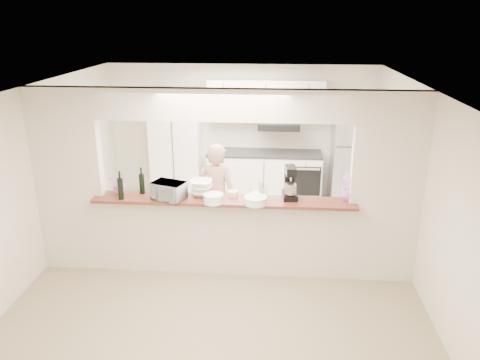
# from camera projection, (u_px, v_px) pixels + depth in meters

# --- Properties ---
(floor) EXTENTS (6.00, 6.00, 0.00)m
(floor) POSITION_uv_depth(u_px,v_px,m) (225.00, 271.00, 6.43)
(floor) COLOR tan
(floor) RESTS_ON ground
(tile_overlay) EXTENTS (5.00, 2.90, 0.01)m
(tile_overlay) POSITION_uv_depth(u_px,v_px,m) (235.00, 224.00, 7.89)
(tile_overlay) COLOR beige
(tile_overlay) RESTS_ON floor
(partition) EXTENTS (5.00, 0.15, 2.50)m
(partition) POSITION_uv_depth(u_px,v_px,m) (224.00, 169.00, 5.94)
(partition) COLOR beige
(partition) RESTS_ON floor
(bar_counter) EXTENTS (3.40, 0.38, 1.09)m
(bar_counter) POSITION_uv_depth(u_px,v_px,m) (224.00, 234.00, 6.24)
(bar_counter) COLOR beige
(bar_counter) RESTS_ON floor
(kitchen_cabinets) EXTENTS (3.15, 0.62, 2.25)m
(kitchen_cabinets) POSITION_uv_depth(u_px,v_px,m) (230.00, 149.00, 8.68)
(kitchen_cabinets) COLOR white
(kitchen_cabinets) RESTS_ON floor
(refrigerator) EXTENTS (0.75, 0.70, 1.70)m
(refrigerator) POSITION_uv_depth(u_px,v_px,m) (352.00, 160.00, 8.49)
(refrigerator) COLOR #A2A1A6
(refrigerator) RESTS_ON floor
(flower_left) EXTENTS (0.29, 0.26, 0.30)m
(flower_left) POSITION_uv_depth(u_px,v_px,m) (120.00, 183.00, 6.17)
(flower_left) COLOR pink
(flower_left) RESTS_ON bar_counter
(wine_bottle_a) EXTENTS (0.07, 0.07, 0.36)m
(wine_bottle_a) POSITION_uv_depth(u_px,v_px,m) (142.00, 183.00, 6.17)
(wine_bottle_a) COLOR black
(wine_bottle_a) RESTS_ON bar_counter
(wine_bottle_b) EXTENTS (0.08, 0.08, 0.38)m
(wine_bottle_b) POSITION_uv_depth(u_px,v_px,m) (121.00, 188.00, 5.98)
(wine_bottle_b) COLOR black
(wine_bottle_b) RESTS_ON bar_counter
(toaster_oven) EXTENTS (0.48, 0.40, 0.23)m
(toaster_oven) POSITION_uv_depth(u_px,v_px,m) (169.00, 191.00, 5.99)
(toaster_oven) COLOR #B6B5BB
(toaster_oven) RESTS_ON bar_counter
(serving_bowls) EXTENTS (0.29, 0.29, 0.21)m
(serving_bowls) POSITION_uv_depth(u_px,v_px,m) (201.00, 188.00, 6.11)
(serving_bowls) COLOR white
(serving_bowls) RESTS_ON bar_counter
(plate_stack_a) EXTENTS (0.26, 0.26, 0.12)m
(plate_stack_a) POSITION_uv_depth(u_px,v_px,m) (213.00, 199.00, 5.88)
(plate_stack_a) COLOR white
(plate_stack_a) RESTS_ON bar_counter
(plate_stack_b) EXTENTS (0.29, 0.29, 0.10)m
(plate_stack_b) POSITION_uv_depth(u_px,v_px,m) (255.00, 200.00, 5.84)
(plate_stack_b) COLOR white
(plate_stack_b) RESTS_ON bar_counter
(red_bowl) EXTENTS (0.15, 0.15, 0.07)m
(red_bowl) POSITION_uv_depth(u_px,v_px,m) (214.00, 193.00, 6.14)
(red_bowl) COLOR maroon
(red_bowl) RESTS_ON bar_counter
(tan_bowl) EXTENTS (0.14, 0.14, 0.06)m
(tan_bowl) POSITION_uv_depth(u_px,v_px,m) (233.00, 193.00, 6.13)
(tan_bowl) COLOR beige
(tan_bowl) RESTS_ON bar_counter
(utensil_caddy) EXTENTS (0.24, 0.15, 0.21)m
(utensil_caddy) POSITION_uv_depth(u_px,v_px,m) (259.00, 191.00, 6.06)
(utensil_caddy) COLOR silver
(utensil_caddy) RESTS_ON bar_counter
(stand_mixer) EXTENTS (0.21, 0.31, 0.43)m
(stand_mixer) POSITION_uv_depth(u_px,v_px,m) (290.00, 184.00, 6.00)
(stand_mixer) COLOR black
(stand_mixer) RESTS_ON bar_counter
(flower_right) EXTENTS (0.25, 0.25, 0.36)m
(flower_right) POSITION_uv_depth(u_px,v_px,m) (349.00, 187.00, 5.94)
(flower_right) COLOR #A362B6
(flower_right) RESTS_ON bar_counter
(person) EXTENTS (0.65, 0.51, 1.59)m
(person) POSITION_uv_depth(u_px,v_px,m) (217.00, 196.00, 6.94)
(person) COLOR tan
(person) RESTS_ON floor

